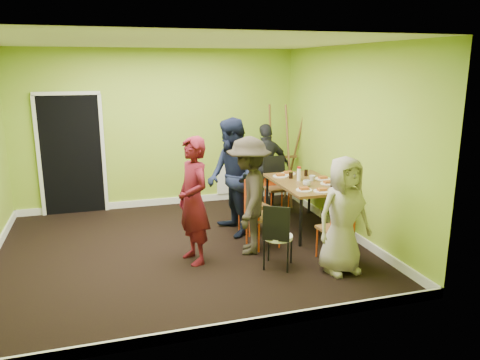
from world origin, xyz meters
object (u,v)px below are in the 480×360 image
object	(u,v)px
chair_front_end	(338,224)
thermos	(299,175)
chair_bentwood	(277,233)
person_standing	(193,201)
dining_table	(306,185)
chair_left_near	(258,211)
person_back_end	(266,166)
orange_bottle	(300,177)
person_left_far	(232,178)
easel	(285,155)
chair_back_end	(274,172)
chair_left_far	(249,201)
person_front_end	(344,215)
person_left_near	(249,196)
blue_bottle	(334,181)

from	to	relation	value
chair_front_end	thermos	size ratio (longest dim) A/B	4.60
chair_bentwood	person_standing	size ratio (longest dim) A/B	0.52
dining_table	chair_left_near	bearing A→B (deg)	-150.70
person_back_end	chair_front_end	bearing A→B (deg)	84.85
thermos	orange_bottle	world-z (taller)	thermos
dining_table	orange_bottle	world-z (taller)	orange_bottle
orange_bottle	person_left_far	xyz separation A→B (m)	(-1.16, -0.12, 0.10)
easel	person_left_far	size ratio (longest dim) A/B	1.05
easel	orange_bottle	size ratio (longest dim) A/B	23.56
person_back_end	chair_back_end	bearing A→B (deg)	109.84
thermos	person_standing	world-z (taller)	person_standing
chair_left_far	chair_bentwood	xyz separation A→B (m)	(-0.06, -1.35, -0.04)
dining_table	chair_front_end	xyz separation A→B (m)	(-0.15, -1.33, -0.18)
easel	person_front_end	xyz separation A→B (m)	(-0.43, -2.98, -0.19)
chair_front_end	person_front_end	world-z (taller)	person_front_end
chair_front_end	person_left_near	xyz separation A→B (m)	(-1.00, 0.66, 0.29)
chair_left_near	thermos	xyz separation A→B (m)	(0.89, 0.65, 0.31)
orange_bottle	thermos	bearing A→B (deg)	-121.01
chair_bentwood	orange_bottle	size ratio (longest dim) A/B	10.83
thermos	person_left_near	xyz separation A→B (m)	(-1.07, -0.76, -0.05)
chair_left_far	blue_bottle	size ratio (longest dim) A/B	5.00
chair_back_end	easel	world-z (taller)	easel
dining_table	person_left_far	distance (m)	1.20
thermos	orange_bottle	xyz separation A→B (m)	(0.06, 0.10, -0.06)
person_left_far	person_front_end	distance (m)	1.93
chair_front_end	person_back_end	distance (m)	2.58
chair_left_far	easel	bearing A→B (deg)	127.27
person_standing	person_back_end	bearing A→B (deg)	124.42
blue_bottle	person_standing	bearing A→B (deg)	-169.97
person_back_end	person_front_end	distance (m)	2.84
chair_front_end	person_standing	distance (m)	1.89
person_standing	person_left_far	world-z (taller)	person_left_far
chair_left_near	person_front_end	bearing A→B (deg)	22.98
thermos	person_left_near	world-z (taller)	person_left_near
person_left_near	person_front_end	size ratio (longest dim) A/B	1.09
thermos	person_left_far	world-z (taller)	person_left_far
chair_left_near	thermos	distance (m)	1.14
easel	thermos	distance (m)	1.31
chair_left_near	person_back_end	size ratio (longest dim) A/B	0.63
person_back_end	person_front_end	world-z (taller)	person_back_end
person_front_end	chair_back_end	bearing A→B (deg)	81.27
chair_left_far	chair_back_end	world-z (taller)	chair_back_end
chair_bentwood	person_left_far	xyz separation A→B (m)	(-0.20, 1.38, 0.41)
blue_bottle	orange_bottle	size ratio (longest dim) A/B	2.32
easel	person_left_far	bearing A→B (deg)	-136.63
chair_back_end	chair_front_end	size ratio (longest dim) A/B	1.04
chair_back_end	person_left_far	distance (m)	1.46
chair_left_near	blue_bottle	bearing A→B (deg)	85.87
chair_front_end	thermos	xyz separation A→B (m)	(0.07, 1.42, 0.33)
chair_left_far	person_left_near	xyz separation A→B (m)	(-0.23, -0.71, 0.29)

